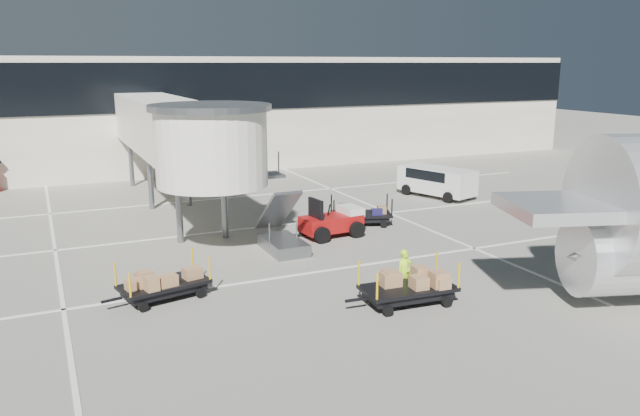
{
  "coord_description": "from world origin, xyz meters",
  "views": [
    {
      "loc": [
        -10.28,
        -18.09,
        7.6
      ],
      "look_at": [
        -0.33,
        3.7,
        2.0
      ],
      "focal_mm": 35.0,
      "sensor_mm": 36.0,
      "label": 1
    }
  ],
  "objects_px": {
    "suitcase_cart": "(361,215)",
    "ground_worker": "(405,272)",
    "box_cart_near": "(406,288)",
    "box_cart_far": "(166,283)",
    "baggage_tug": "(333,222)",
    "minivan": "(435,179)"
  },
  "relations": [
    {
      "from": "baggage_tug",
      "to": "minivan",
      "type": "xyz_separation_m",
      "value": [
        9.12,
        5.27,
        0.36
      ]
    },
    {
      "from": "baggage_tug",
      "to": "suitcase_cart",
      "type": "distance_m",
      "value": 2.43
    },
    {
      "from": "ground_worker",
      "to": "suitcase_cart",
      "type": "bearing_deg",
      "value": 70.08
    },
    {
      "from": "box_cart_near",
      "to": "minivan",
      "type": "bearing_deg",
      "value": 56.17
    },
    {
      "from": "box_cart_near",
      "to": "box_cart_far",
      "type": "xyz_separation_m",
      "value": [
        -6.91,
        3.71,
        -0.04
      ]
    },
    {
      "from": "suitcase_cart",
      "to": "ground_worker",
      "type": "distance_m",
      "value": 9.27
    },
    {
      "from": "box_cart_far",
      "to": "minivan",
      "type": "distance_m",
      "value": 20.0
    },
    {
      "from": "suitcase_cart",
      "to": "baggage_tug",
      "type": "bearing_deg",
      "value": -129.39
    },
    {
      "from": "ground_worker",
      "to": "minivan",
      "type": "xyz_separation_m",
      "value": [
        10.07,
        12.79,
        0.23
      ]
    },
    {
      "from": "box_cart_near",
      "to": "baggage_tug",
      "type": "bearing_deg",
      "value": 84.56
    },
    {
      "from": "box_cart_far",
      "to": "minivan",
      "type": "relative_size",
      "value": 0.74
    },
    {
      "from": "box_cart_far",
      "to": "ground_worker",
      "type": "xyz_separation_m",
      "value": [
        7.33,
        -2.96,
        0.26
      ]
    },
    {
      "from": "baggage_tug",
      "to": "minivan",
      "type": "distance_m",
      "value": 10.54
    },
    {
      "from": "box_cart_far",
      "to": "box_cart_near",
      "type": "bearing_deg",
      "value": -40.94
    },
    {
      "from": "suitcase_cart",
      "to": "box_cart_near",
      "type": "bearing_deg",
      "value": -89.72
    },
    {
      "from": "baggage_tug",
      "to": "suitcase_cart",
      "type": "xyz_separation_m",
      "value": [
        2.09,
        1.22,
        -0.15
      ]
    },
    {
      "from": "ground_worker",
      "to": "box_cart_far",
      "type": "bearing_deg",
      "value": 157.25
    },
    {
      "from": "baggage_tug",
      "to": "box_cart_far",
      "type": "bearing_deg",
      "value": -156.67
    },
    {
      "from": "baggage_tug",
      "to": "box_cart_near",
      "type": "relative_size",
      "value": 0.77
    },
    {
      "from": "baggage_tug",
      "to": "suitcase_cart",
      "type": "height_order",
      "value": "baggage_tug"
    },
    {
      "from": "box_cart_far",
      "to": "ground_worker",
      "type": "bearing_deg",
      "value": -34.71
    },
    {
      "from": "baggage_tug",
      "to": "box_cart_near",
      "type": "bearing_deg",
      "value": -104.91
    }
  ]
}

